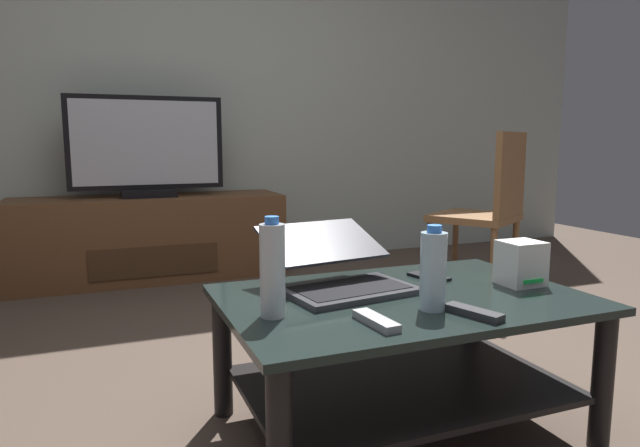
{
  "coord_description": "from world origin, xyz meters",
  "views": [
    {
      "loc": [
        -0.71,
        -1.49,
        0.87
      ],
      "look_at": [
        0.04,
        0.4,
        0.57
      ],
      "focal_mm": 31.28,
      "sensor_mm": 36.0,
      "label": 1
    }
  ],
  "objects_px": {
    "television": "(147,149)",
    "router_box": "(521,263)",
    "water_bottle_near": "(272,270)",
    "soundbar_remote": "(473,313)",
    "laptop": "(338,270)",
    "tv_remote": "(376,321)",
    "water_bottle_far": "(433,270)",
    "media_cabinet": "(151,238)",
    "cell_phone": "(429,277)",
    "coffee_table": "(402,338)",
    "dining_chair": "(489,205)"
  },
  "relations": [
    {
      "from": "media_cabinet",
      "to": "water_bottle_far",
      "type": "height_order",
      "value": "water_bottle_far"
    },
    {
      "from": "tv_remote",
      "to": "soundbar_remote",
      "type": "xyz_separation_m",
      "value": [
        0.27,
        -0.03,
        0.0
      ]
    },
    {
      "from": "water_bottle_near",
      "to": "media_cabinet",
      "type": "bearing_deg",
      "value": 92.66
    },
    {
      "from": "television",
      "to": "cell_phone",
      "type": "relative_size",
      "value": 6.69
    },
    {
      "from": "media_cabinet",
      "to": "laptop",
      "type": "relative_size",
      "value": 3.67
    },
    {
      "from": "media_cabinet",
      "to": "cell_phone",
      "type": "xyz_separation_m",
      "value": [
        0.71,
        -2.12,
        0.16
      ]
    },
    {
      "from": "dining_chair",
      "to": "router_box",
      "type": "xyz_separation_m",
      "value": [
        -0.86,
        -1.24,
        -0.02
      ]
    },
    {
      "from": "television",
      "to": "water_bottle_near",
      "type": "bearing_deg",
      "value": -87.32
    },
    {
      "from": "dining_chair",
      "to": "laptop",
      "type": "xyz_separation_m",
      "value": [
        -1.42,
        -1.07,
        -0.03
      ]
    },
    {
      "from": "television",
      "to": "tv_remote",
      "type": "distance_m",
      "value": 2.51
    },
    {
      "from": "router_box",
      "to": "cell_phone",
      "type": "relative_size",
      "value": 1.0
    },
    {
      "from": "water_bottle_near",
      "to": "water_bottle_far",
      "type": "xyz_separation_m",
      "value": [
        0.42,
        -0.1,
        -0.02
      ]
    },
    {
      "from": "laptop",
      "to": "cell_phone",
      "type": "distance_m",
      "value": 0.34
    },
    {
      "from": "dining_chair",
      "to": "coffee_table",
      "type": "bearing_deg",
      "value": -136.39
    },
    {
      "from": "media_cabinet",
      "to": "water_bottle_near",
      "type": "xyz_separation_m",
      "value": [
        0.11,
        -2.32,
        0.28
      ]
    },
    {
      "from": "water_bottle_far",
      "to": "tv_remote",
      "type": "xyz_separation_m",
      "value": [
        -0.2,
        -0.06,
        -0.1
      ]
    },
    {
      "from": "coffee_table",
      "to": "water_bottle_near",
      "type": "distance_m",
      "value": 0.49
    },
    {
      "from": "television",
      "to": "soundbar_remote",
      "type": "relative_size",
      "value": 5.85
    },
    {
      "from": "router_box",
      "to": "water_bottle_far",
      "type": "height_order",
      "value": "water_bottle_far"
    },
    {
      "from": "router_box",
      "to": "water_bottle_far",
      "type": "xyz_separation_m",
      "value": [
        -0.41,
        -0.12,
        0.04
      ]
    },
    {
      "from": "television",
      "to": "media_cabinet",
      "type": "bearing_deg",
      "value": 90.0
    },
    {
      "from": "laptop",
      "to": "tv_remote",
      "type": "bearing_deg",
      "value": -98.26
    },
    {
      "from": "television",
      "to": "router_box",
      "type": "relative_size",
      "value": 6.71
    },
    {
      "from": "water_bottle_near",
      "to": "soundbar_remote",
      "type": "bearing_deg",
      "value": -21.7
    },
    {
      "from": "tv_remote",
      "to": "television",
      "type": "bearing_deg",
      "value": 92.63
    },
    {
      "from": "water_bottle_far",
      "to": "soundbar_remote",
      "type": "xyz_separation_m",
      "value": [
        0.07,
        -0.09,
        -0.1
      ]
    },
    {
      "from": "coffee_table",
      "to": "laptop",
      "type": "height_order",
      "value": "laptop"
    },
    {
      "from": "television",
      "to": "water_bottle_near",
      "type": "height_order",
      "value": "television"
    },
    {
      "from": "water_bottle_far",
      "to": "tv_remote",
      "type": "distance_m",
      "value": 0.23
    },
    {
      "from": "laptop",
      "to": "soundbar_remote",
      "type": "bearing_deg",
      "value": -60.88
    },
    {
      "from": "tv_remote",
      "to": "coffee_table",
      "type": "bearing_deg",
      "value": 41.4
    },
    {
      "from": "media_cabinet",
      "to": "soundbar_remote",
      "type": "distance_m",
      "value": 2.59
    },
    {
      "from": "television",
      "to": "cell_phone",
      "type": "bearing_deg",
      "value": -71.3
    },
    {
      "from": "coffee_table",
      "to": "tv_remote",
      "type": "bearing_deg",
      "value": -133.69
    },
    {
      "from": "coffee_table",
      "to": "cell_phone",
      "type": "relative_size",
      "value": 7.55
    },
    {
      "from": "coffee_table",
      "to": "dining_chair",
      "type": "height_order",
      "value": "dining_chair"
    },
    {
      "from": "tv_remote",
      "to": "soundbar_remote",
      "type": "bearing_deg",
      "value": -12.16
    },
    {
      "from": "coffee_table",
      "to": "router_box",
      "type": "distance_m",
      "value": 0.46
    },
    {
      "from": "coffee_table",
      "to": "dining_chair",
      "type": "relative_size",
      "value": 1.14
    },
    {
      "from": "coffee_table",
      "to": "tv_remote",
      "type": "distance_m",
      "value": 0.32
    },
    {
      "from": "laptop",
      "to": "router_box",
      "type": "distance_m",
      "value": 0.58
    },
    {
      "from": "water_bottle_near",
      "to": "cell_phone",
      "type": "bearing_deg",
      "value": 18.43
    },
    {
      "from": "dining_chair",
      "to": "router_box",
      "type": "bearing_deg",
      "value": -124.88
    },
    {
      "from": "television",
      "to": "water_bottle_far",
      "type": "xyz_separation_m",
      "value": [
        0.53,
        -2.4,
        -0.3
      ]
    },
    {
      "from": "dining_chair",
      "to": "water_bottle_near",
      "type": "xyz_separation_m",
      "value": [
        -1.69,
        -1.26,
        0.04
      ]
    },
    {
      "from": "coffee_table",
      "to": "soundbar_remote",
      "type": "distance_m",
      "value": 0.29
    },
    {
      "from": "coffee_table",
      "to": "water_bottle_far",
      "type": "xyz_separation_m",
      "value": [
        0.0,
        -0.15,
        0.24
      ]
    },
    {
      "from": "television",
      "to": "water_bottle_far",
      "type": "distance_m",
      "value": 2.48
    },
    {
      "from": "water_bottle_far",
      "to": "media_cabinet",
      "type": "bearing_deg",
      "value": 102.23
    },
    {
      "from": "cell_phone",
      "to": "tv_remote",
      "type": "relative_size",
      "value": 0.88
    }
  ]
}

